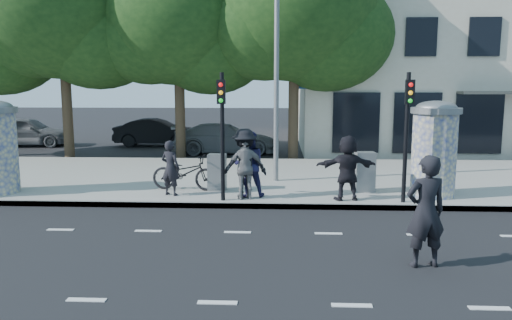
# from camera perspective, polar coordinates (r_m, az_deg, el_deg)

# --- Properties ---
(ground) EXTENTS (120.00, 120.00, 0.00)m
(ground) POSITION_cam_1_polar(r_m,az_deg,el_deg) (9.82, -2.81, -10.64)
(ground) COLOR black
(ground) RESTS_ON ground
(sidewalk) EXTENTS (40.00, 8.00, 0.15)m
(sidewalk) POSITION_cam_1_polar(r_m,az_deg,el_deg) (17.05, -0.39, -2.06)
(sidewalk) COLOR gray
(sidewalk) RESTS_ON ground
(curb) EXTENTS (40.00, 0.10, 0.16)m
(curb) POSITION_cam_1_polar(r_m,az_deg,el_deg) (13.19, -1.33, -5.25)
(curb) COLOR slate
(curb) RESTS_ON ground
(lane_dash_near) EXTENTS (32.00, 0.12, 0.01)m
(lane_dash_near) POSITION_cam_1_polar(r_m,az_deg,el_deg) (7.79, -4.43, -15.96)
(lane_dash_near) COLOR silver
(lane_dash_near) RESTS_ON ground
(lane_dash_far) EXTENTS (32.00, 0.12, 0.01)m
(lane_dash_far) POSITION_cam_1_polar(r_m,az_deg,el_deg) (11.14, -2.12, -8.26)
(lane_dash_far) COLOR silver
(lane_dash_far) RESTS_ON ground
(ad_column_right) EXTENTS (1.36, 1.36, 2.65)m
(ad_column_right) POSITION_cam_1_polar(r_m,az_deg,el_deg) (14.67, 19.71, 1.47)
(ad_column_right) COLOR beige
(ad_column_right) RESTS_ON sidewalk
(traffic_pole_near) EXTENTS (0.22, 0.31, 3.40)m
(traffic_pole_near) POSITION_cam_1_polar(r_m,az_deg,el_deg) (13.14, -3.90, 4.21)
(traffic_pole_near) COLOR black
(traffic_pole_near) RESTS_ON sidewalk
(traffic_pole_far) EXTENTS (0.22, 0.31, 3.40)m
(traffic_pole_far) POSITION_cam_1_polar(r_m,az_deg,el_deg) (13.46, 16.89, 3.97)
(traffic_pole_far) COLOR black
(traffic_pole_far) RESTS_ON sidewalk
(street_lamp) EXTENTS (0.25, 0.93, 8.00)m
(street_lamp) POSITION_cam_1_polar(r_m,az_deg,el_deg) (15.93, 2.38, 14.23)
(street_lamp) COLOR slate
(street_lamp) RESTS_ON sidewalk
(tree_mid_left) EXTENTS (7.20, 7.20, 9.57)m
(tree_mid_left) POSITION_cam_1_polar(r_m,az_deg,el_deg) (23.90, -21.35, 15.91)
(tree_mid_left) COLOR #38281C
(tree_mid_left) RESTS_ON ground
(tree_near_left) EXTENTS (6.80, 6.80, 8.97)m
(tree_near_left) POSITION_cam_1_polar(r_m,az_deg,el_deg) (22.54, -8.92, 15.74)
(tree_near_left) COLOR #38281C
(tree_near_left) RESTS_ON ground
(tree_center) EXTENTS (7.00, 7.00, 9.30)m
(tree_center) POSITION_cam_1_polar(r_m,az_deg,el_deg) (21.75, 4.44, 16.74)
(tree_center) COLOR #38281C
(tree_center) RESTS_ON ground
(building) EXTENTS (20.30, 15.85, 12.00)m
(building) POSITION_cam_1_polar(r_m,az_deg,el_deg) (31.37, 24.07, 12.95)
(building) COLOR #BCB49D
(building) RESTS_ON ground
(ped_b) EXTENTS (0.66, 0.55, 1.55)m
(ped_b) POSITION_cam_1_polar(r_m,az_deg,el_deg) (14.15, -9.76, -0.90)
(ped_b) COLOR black
(ped_b) RESTS_ON sidewalk
(ped_c) EXTENTS (0.98, 0.81, 1.81)m
(ped_c) POSITION_cam_1_polar(r_m,az_deg,el_deg) (13.76, -0.81, -0.49)
(ped_c) COLOR #1A1940
(ped_c) RESTS_ON sidewalk
(ped_d) EXTENTS (1.39, 1.03, 1.91)m
(ped_d) POSITION_cam_1_polar(r_m,az_deg,el_deg) (13.53, -1.31, -0.44)
(ped_d) COLOR black
(ped_d) RESTS_ON sidewalk
(ped_e) EXTENTS (1.11, 0.79, 1.72)m
(ped_e) POSITION_cam_1_polar(r_m,az_deg,el_deg) (13.45, -1.20, -0.91)
(ped_e) COLOR gray
(ped_e) RESTS_ON sidewalk
(ped_f) EXTENTS (1.69, 0.79, 1.76)m
(ped_f) POSITION_cam_1_polar(r_m,az_deg,el_deg) (13.57, 10.40, -0.88)
(ped_f) COLOR black
(ped_f) RESTS_ON sidewalk
(man_road) EXTENTS (0.82, 0.63, 2.03)m
(man_road) POSITION_cam_1_polar(r_m,az_deg,el_deg) (9.38, 18.82, -5.58)
(man_road) COLOR black
(man_road) RESTS_ON ground
(bicycle) EXTENTS (0.93, 2.05, 1.04)m
(bicycle) POSITION_cam_1_polar(r_m,az_deg,el_deg) (14.82, -8.14, -1.44)
(bicycle) COLOR black
(bicycle) RESTS_ON sidewalk
(cabinet_left) EXTENTS (0.54, 0.41, 1.07)m
(cabinet_left) POSITION_cam_1_polar(r_m,az_deg,el_deg) (14.68, -4.47, -1.40)
(cabinet_left) COLOR slate
(cabinet_left) RESTS_ON sidewalk
(cabinet_right) EXTENTS (0.59, 0.46, 1.15)m
(cabinet_right) POSITION_cam_1_polar(r_m,az_deg,el_deg) (14.84, 12.32, -1.32)
(cabinet_right) COLOR gray
(cabinet_right) RESTS_ON sidewalk
(car_left) EXTENTS (2.42, 4.80, 1.57)m
(car_left) POSITION_cam_1_polar(r_m,az_deg,el_deg) (29.01, -24.80, 2.99)
(car_left) COLOR #595C61
(car_left) RESTS_ON ground
(car_mid) EXTENTS (1.63, 4.39, 1.44)m
(car_mid) POSITION_cam_1_polar(r_m,az_deg,el_deg) (27.02, -11.28, 3.12)
(car_mid) COLOR black
(car_mid) RESTS_ON ground
(car_right) EXTENTS (2.20, 4.95, 1.41)m
(car_right) POSITION_cam_1_polar(r_m,az_deg,el_deg) (23.60, -3.55, 2.46)
(car_right) COLOR slate
(car_right) RESTS_ON ground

